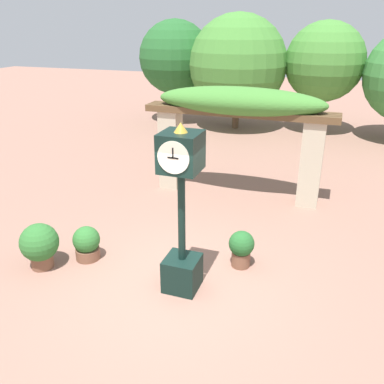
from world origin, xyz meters
The scene contains 7 objects.
ground_plane centered at (0.00, 0.00, 0.00)m, with size 60.00×60.00×0.00m, color #8E6656.
pedestal_clock centered at (0.12, -0.04, 1.47)m, with size 0.60×0.65×2.89m.
pergola centered at (0.00, 4.28, 2.11)m, with size 4.79×1.11×2.81m.
potted_plant_near_left centered at (-1.93, 0.23, 0.34)m, with size 0.52×0.52×0.67m.
potted_plant_near_right centered at (0.91, 0.97, 0.39)m, with size 0.48×0.48×0.71m.
potted_plant_far_left centered at (-2.57, -0.31, 0.48)m, with size 0.70×0.70×0.87m.
tree_line centered at (-0.14, 11.70, 2.65)m, with size 12.74×4.05×4.65m.
Camera 1 is at (2.23, -5.50, 4.24)m, focal length 38.00 mm.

